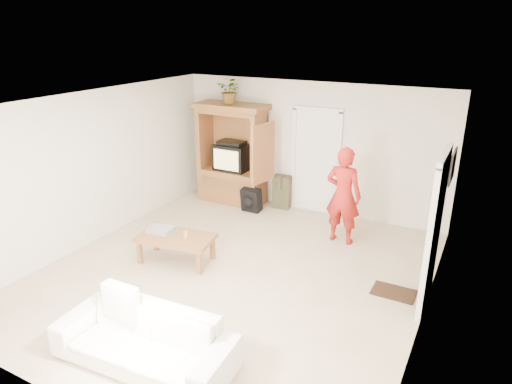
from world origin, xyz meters
TOP-DOWN VIEW (x-y plane):
  - floor at (0.00, 0.00)m, footprint 6.00×6.00m
  - ceiling at (0.00, 0.00)m, footprint 6.00×6.00m
  - wall_back at (0.00, 3.00)m, footprint 5.50×0.00m
  - wall_front at (0.00, -3.00)m, footprint 5.50×0.00m
  - wall_left at (-2.75, 0.00)m, footprint 0.00×6.00m
  - wall_right at (2.75, 0.00)m, footprint 0.00×6.00m
  - armoire at (-1.58, 2.66)m, footprint 1.82×1.14m
  - door_back at (0.15, 2.97)m, footprint 0.85×0.05m
  - doorway_right at (2.73, 0.60)m, footprint 0.05×0.90m
  - framed_picture at (2.73, 1.90)m, footprint 0.03×0.60m
  - doormat at (2.30, 0.60)m, footprint 0.60×0.40m
  - plant at (-1.60, 2.63)m, footprint 0.48×0.42m
  - man at (1.09, 1.86)m, footprint 0.65×0.44m
  - sofa at (0.13, -2.16)m, footprint 2.11×0.94m
  - coffee_table at (-1.00, -0.10)m, footprint 1.29×0.84m
  - towel at (-1.31, -0.10)m, footprint 0.42×0.34m
  - candle at (-0.84, -0.05)m, footprint 0.08×0.08m
  - backpack_black at (-0.95, 2.31)m, footprint 0.39×0.23m
  - backpack_olive at (-0.50, 2.81)m, footprint 0.39×0.31m

SIDE VIEW (x-z plane):
  - floor at x=0.00m, z-range 0.00..0.00m
  - doormat at x=2.30m, z-range 0.00..0.02m
  - backpack_black at x=-0.95m, z-range 0.00..0.48m
  - sofa at x=0.13m, z-range 0.00..0.60m
  - backpack_olive at x=-0.50m, z-range 0.00..0.68m
  - coffee_table at x=-1.00m, z-range 0.17..0.61m
  - towel at x=-1.31m, z-range 0.45..0.53m
  - candle at x=-0.84m, z-range 0.45..0.55m
  - man at x=1.09m, z-range 0.00..1.71m
  - armoire at x=-1.58m, z-range -0.14..1.96m
  - door_back at x=0.15m, z-range 0.00..2.04m
  - doorway_right at x=2.73m, z-range 0.00..2.04m
  - wall_back at x=0.00m, z-range -1.45..4.05m
  - wall_front at x=0.00m, z-range -1.45..4.05m
  - wall_left at x=-2.75m, z-range -1.70..4.30m
  - wall_right at x=2.75m, z-range -1.70..4.30m
  - framed_picture at x=2.73m, z-range 1.36..1.84m
  - plant at x=-1.60m, z-range 2.10..2.63m
  - ceiling at x=0.00m, z-range 2.60..2.60m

